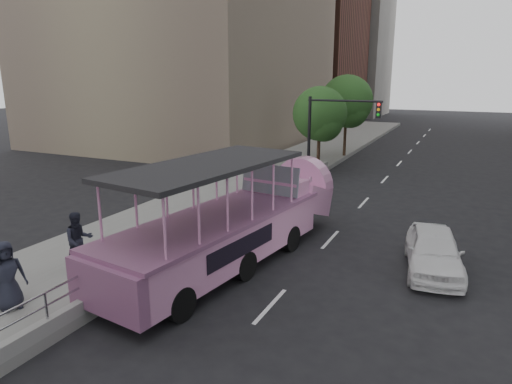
{
  "coord_description": "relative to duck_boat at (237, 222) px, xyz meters",
  "views": [
    {
      "loc": [
        5.66,
        -12.78,
        6.35
      ],
      "look_at": [
        -1.16,
        1.61,
        2.28
      ],
      "focal_mm": 32.0,
      "sensor_mm": 36.0,
      "label": 1
    }
  ],
  "objects": [
    {
      "name": "guardrail",
      "position": [
        -1.67,
        1.34,
        -0.23
      ],
      "size": [
        0.07,
        22.0,
        0.71
      ],
      "color": "#ACACB0",
      "rests_on": "kerb_wall"
    },
    {
      "name": "car",
      "position": [
        6.39,
        1.86,
        -0.65
      ],
      "size": [
        2.39,
        4.48,
        1.45
      ],
      "primitive_type": "imported",
      "rotation": [
        0.0,
        0.0,
        0.16
      ],
      "color": "white",
      "rests_on": "ground"
    },
    {
      "name": "kerb_wall",
      "position": [
        -1.67,
        1.34,
        -0.9
      ],
      "size": [
        0.24,
        30.0,
        0.36
      ],
      "primitive_type": "cube",
      "color": "#9A9A95",
      "rests_on": "sidewalk"
    },
    {
      "name": "parking_sign",
      "position": [
        -1.07,
        5.37,
        0.46
      ],
      "size": [
        0.09,
        0.67,
        2.95
      ],
      "color": "#232326",
      "rests_on": "ground"
    },
    {
      "name": "pedestrian_mid",
      "position": [
        -3.94,
        -3.42,
        -0.15
      ],
      "size": [
        1.06,
        1.13,
        1.86
      ],
      "primitive_type": "imported",
      "rotation": [
        0.0,
        0.0,
        1.05
      ],
      "color": "#212330",
      "rests_on": "sidewalk"
    },
    {
      "name": "street_tree_far",
      "position": [
        -1.65,
        21.26,
        2.93
      ],
      "size": [
        3.97,
        3.97,
        6.45
      ],
      "color": "#3C271B",
      "rests_on": "ground"
    },
    {
      "name": "sidewalk",
      "position": [
        -4.3,
        9.34,
        -1.23
      ],
      "size": [
        5.5,
        80.0,
        0.3
      ],
      "primitive_type": "cube",
      "color": "gray",
      "rests_on": "ground"
    },
    {
      "name": "traffic_signal",
      "position": [
        -0.25,
        11.83,
        2.12
      ],
      "size": [
        4.2,
        0.32,
        5.2
      ],
      "color": "#232326",
      "rests_on": "ground"
    },
    {
      "name": "midrise_stone_b",
      "position": [
        -14.55,
        63.34,
        8.62
      ],
      "size": [
        16.0,
        14.0,
        20.0
      ],
      "primitive_type": "cube",
      "color": "gray",
      "rests_on": "ground"
    },
    {
      "name": "midrise_brick",
      "position": [
        -16.55,
        47.34,
        11.62
      ],
      "size": [
        18.0,
        16.0,
        26.0
      ],
      "primitive_type": "cube",
      "color": "brown",
      "rests_on": "ground"
    },
    {
      "name": "duck_boat",
      "position": [
        0.0,
        0.0,
        0.0
      ],
      "size": [
        4.18,
        11.44,
        3.71
      ],
      "color": "black",
      "rests_on": "ground"
    },
    {
      "name": "pedestrian_far",
      "position": [
        -3.56,
        -6.25,
        -0.13
      ],
      "size": [
        0.89,
        1.08,
        1.89
      ],
      "primitive_type": "imported",
      "rotation": [
        0.0,
        0.0,
        1.22
      ],
      "color": "#212330",
      "rests_on": "sidewalk"
    },
    {
      "name": "street_tree_near",
      "position": [
        -1.85,
        15.26,
        2.44
      ],
      "size": [
        3.52,
        3.52,
        5.72
      ],
      "color": "#3C271B",
      "rests_on": "ground"
    },
    {
      "name": "ground",
      "position": [
        1.45,
        -0.66,
        -1.38
      ],
      "size": [
        160.0,
        160.0,
        0.0
      ],
      "primitive_type": "plane",
      "color": "black"
    }
  ]
}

